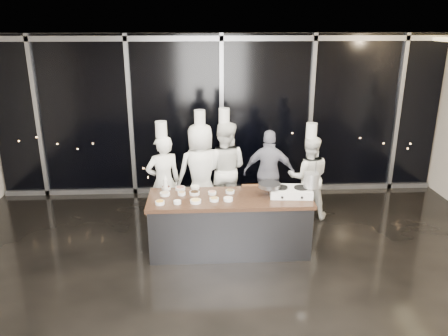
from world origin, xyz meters
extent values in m
plane|color=black|center=(0.00, 0.00, 0.00)|extent=(9.00, 9.00, 0.00)
cube|color=beige|center=(0.00, 3.50, 1.60)|extent=(9.00, 0.02, 3.20)
cube|color=silver|center=(0.00, 0.00, 3.20)|extent=(9.00, 7.00, 0.02)
cube|color=black|center=(0.00, 3.44, 1.60)|extent=(8.90, 0.04, 3.18)
cube|color=gray|center=(0.00, 3.39, 3.10)|extent=(8.90, 0.08, 0.10)
cube|color=gray|center=(0.00, 3.39, 0.05)|extent=(8.90, 0.08, 0.10)
cube|color=gray|center=(-3.60, 3.39, 1.60)|extent=(0.08, 0.08, 3.20)
cube|color=gray|center=(-1.80, 3.39, 1.60)|extent=(0.08, 0.08, 3.20)
cube|color=gray|center=(0.00, 3.39, 1.60)|extent=(0.08, 0.08, 3.20)
cube|color=gray|center=(1.80, 3.39, 1.60)|extent=(0.08, 0.08, 3.20)
cube|color=gray|center=(3.60, 3.39, 1.60)|extent=(0.08, 0.08, 3.20)
cube|color=#343439|center=(0.00, 0.90, 0.42)|extent=(2.40, 0.80, 0.84)
cube|color=#41281B|center=(0.00, 0.90, 0.87)|extent=(2.46, 0.86, 0.06)
cube|color=white|center=(0.93, 0.90, 0.96)|extent=(0.66, 0.44, 0.12)
cylinder|color=black|center=(0.77, 0.92, 1.03)|extent=(0.23, 0.23, 0.02)
cylinder|color=black|center=(1.08, 0.89, 1.03)|extent=(0.23, 0.23, 0.02)
cylinder|color=black|center=(0.76, 0.71, 0.95)|extent=(0.04, 0.02, 0.04)
cylinder|color=black|center=(1.05, 0.69, 0.95)|extent=(0.04, 0.02, 0.04)
cylinder|color=gray|center=(0.60, 0.92, 1.07)|extent=(0.37, 0.37, 0.06)
cube|color=#4C2B14|center=(0.31, 0.95, 1.07)|extent=(0.25, 0.05, 0.02)
cylinder|color=silver|center=(1.22, 0.88, 1.15)|extent=(0.24, 0.24, 0.22)
cylinder|color=white|center=(-1.03, 0.68, 0.92)|extent=(0.14, 0.14, 0.04)
cylinder|color=orange|center=(-1.03, 0.68, 0.94)|extent=(0.11, 0.11, 0.01)
cylinder|color=white|center=(-0.98, 1.01, 0.92)|extent=(0.15, 0.15, 0.04)
cylinder|color=tan|center=(-0.98, 1.01, 0.94)|extent=(0.12, 0.12, 0.01)
cylinder|color=white|center=(-0.98, 1.26, 0.92)|extent=(0.15, 0.15, 0.04)
cylinder|color=black|center=(-0.98, 1.26, 0.94)|extent=(0.12, 0.12, 0.01)
cylinder|color=white|center=(-0.78, 0.69, 0.92)|extent=(0.11, 0.11, 0.04)
cylinder|color=white|center=(-0.78, 0.69, 0.94)|extent=(0.09, 0.09, 0.01)
cylinder|color=white|center=(-0.72, 1.02, 0.92)|extent=(0.12, 0.12, 0.04)
cylinder|color=tan|center=(-0.72, 1.02, 0.94)|extent=(0.10, 0.10, 0.01)
cylinder|color=white|center=(-0.75, 1.23, 0.92)|extent=(0.15, 0.15, 0.04)
cylinder|color=#A16050|center=(-0.75, 1.23, 0.94)|extent=(0.13, 0.13, 0.01)
cylinder|color=white|center=(-0.51, 0.70, 0.92)|extent=(0.16, 0.16, 0.04)
cylinder|color=#E6BA5E|center=(-0.51, 0.70, 0.94)|extent=(0.13, 0.13, 0.01)
cylinder|color=white|center=(-0.53, 1.02, 0.92)|extent=(0.15, 0.15, 0.04)
cylinder|color=black|center=(-0.53, 1.02, 0.94)|extent=(0.13, 0.13, 0.01)
cylinder|color=white|center=(-0.52, 1.27, 0.92)|extent=(0.14, 0.14, 0.04)
cylinder|color=white|center=(-0.52, 1.27, 0.94)|extent=(0.11, 0.11, 0.01)
cylinder|color=white|center=(-0.24, 0.76, 0.92)|extent=(0.14, 0.14, 0.04)
cylinder|color=#AD8645|center=(-0.24, 0.76, 0.94)|extent=(0.11, 0.11, 0.01)
cylinder|color=white|center=(-0.26, 1.02, 0.92)|extent=(0.12, 0.12, 0.04)
cylinder|color=tan|center=(-0.26, 1.02, 0.94)|extent=(0.10, 0.10, 0.01)
cylinder|color=white|center=(-0.03, 0.76, 0.92)|extent=(0.14, 0.14, 0.04)
cylinder|color=beige|center=(-0.03, 0.76, 0.94)|extent=(0.11, 0.11, 0.01)
cylinder|color=white|center=(0.02, 1.05, 0.92)|extent=(0.14, 0.14, 0.04)
cylinder|color=olive|center=(0.02, 1.05, 0.94)|extent=(0.11, 0.11, 0.01)
cylinder|color=white|center=(-0.98, 1.18, 1.00)|extent=(0.07, 0.07, 0.20)
cone|color=white|center=(-0.98, 1.18, 1.14)|extent=(0.06, 0.06, 0.07)
imported|color=white|center=(-1.06, 1.80, 0.82)|extent=(0.70, 0.58, 1.64)
cylinder|color=white|center=(-1.06, 1.80, 1.74)|extent=(0.25, 0.25, 0.26)
imported|color=white|center=(-0.43, 2.14, 0.88)|extent=(0.99, 0.81, 1.75)
cylinder|color=white|center=(-0.43, 2.14, 1.85)|extent=(0.24, 0.24, 0.26)
imported|color=white|center=(-0.01, 2.27, 0.88)|extent=(0.98, 0.84, 1.75)
cylinder|color=white|center=(-0.01, 2.27, 1.85)|extent=(0.23, 0.23, 0.26)
imported|color=black|center=(0.81, 2.24, 0.79)|extent=(0.99, 0.56, 1.59)
imported|color=white|center=(1.49, 2.06, 0.76)|extent=(0.80, 0.66, 1.52)
cylinder|color=white|center=(1.49, 2.06, 1.62)|extent=(0.21, 0.21, 0.26)
camera|label=1|loc=(-0.41, -5.17, 3.43)|focal=35.00mm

